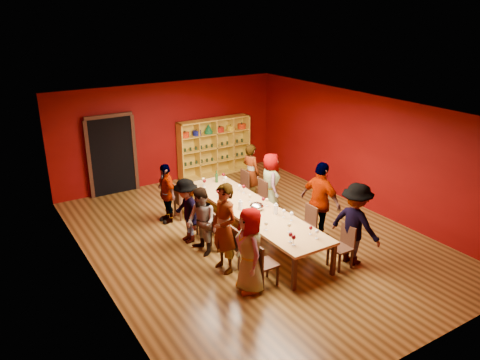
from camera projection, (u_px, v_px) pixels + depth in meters
name	position (u px, v px, depth m)	size (l,w,h in m)	color
room_shell	(253.00, 177.00, 10.30)	(7.10, 9.10, 3.04)	#4E3414
tasting_table	(252.00, 210.00, 10.58)	(1.10, 4.50, 0.75)	tan
doorway	(112.00, 155.00, 13.06)	(1.40, 0.17, 2.30)	black
shelving_unit	(214.00, 144.00, 14.60)	(2.40, 0.40, 1.80)	gold
chair_person_left_0	(262.00, 262.00, 8.84)	(0.42, 0.42, 0.89)	black
person_left_0	(250.00, 250.00, 8.59)	(0.81, 0.44, 1.66)	#141C39
chair_person_left_1	(238.00, 244.00, 9.52)	(0.42, 0.42, 0.89)	black
person_left_1	(224.00, 228.00, 9.20)	(0.68, 0.50, 1.86)	tan
chair_person_left_2	(218.00, 228.00, 10.20)	(0.42, 0.42, 0.89)	black
person_left_2	(201.00, 222.00, 9.91)	(0.73, 0.40, 1.50)	#161B3C
chair_person_left_3	(204.00, 217.00, 10.72)	(0.42, 0.42, 0.89)	black
person_left_3	(187.00, 211.00, 10.42)	(0.97, 0.40, 1.51)	#121633
chair_person_left_4	(181.00, 199.00, 11.70)	(0.42, 0.42, 0.89)	black
person_left_4	(166.00, 193.00, 11.42)	(0.88, 0.40, 1.50)	#121632
chair_person_right_0	(344.00, 244.00, 9.51)	(0.42, 0.42, 0.89)	black
person_right_0	(355.00, 224.00, 9.52)	(1.13, 0.47, 1.75)	#161F3C
chair_person_right_1	(307.00, 223.00, 10.43)	(0.42, 0.42, 0.89)	black
person_right_1	(320.00, 202.00, 10.46)	(1.09, 0.49, 1.85)	#131A36
chair_person_right_3	(259.00, 195.00, 11.94)	(0.42, 0.42, 0.89)	black
person_right_3	(271.00, 183.00, 12.01)	(0.76, 0.42, 1.56)	#4E4E53
chair_person_right_4	(241.00, 185.00, 12.62)	(0.42, 0.42, 0.89)	black
person_right_4	(251.00, 173.00, 12.67)	(0.58, 0.43, 1.60)	#4B4B50
wine_glass_0	(291.00, 235.00, 9.00)	(0.08, 0.08, 0.21)	white
wine_glass_1	(204.00, 181.00, 11.74)	(0.09, 0.09, 0.22)	white
wine_glass_2	(258.00, 218.00, 9.77)	(0.07, 0.07, 0.18)	white
wine_glass_3	(239.00, 186.00, 11.49)	(0.07, 0.07, 0.18)	white
wine_glass_4	(311.00, 228.00, 9.31)	(0.07, 0.07, 0.19)	white
wine_glass_5	(218.00, 192.00, 11.14)	(0.07, 0.07, 0.18)	white
wine_glass_6	(244.00, 187.00, 11.37)	(0.09, 0.09, 0.22)	white
wine_glass_7	(291.00, 214.00, 9.90)	(0.08, 0.08, 0.21)	white
wine_glass_8	(223.00, 175.00, 12.22)	(0.08, 0.08, 0.20)	white
wine_glass_9	(294.00, 238.00, 8.88)	(0.09, 0.09, 0.22)	white
wine_glass_10	(267.00, 200.00, 10.63)	(0.08, 0.08, 0.20)	white
wine_glass_11	(317.00, 232.00, 9.14)	(0.08, 0.08, 0.20)	white
wine_glass_12	(226.00, 178.00, 11.95)	(0.08, 0.08, 0.21)	white
wine_glass_13	(266.00, 224.00, 9.48)	(0.08, 0.08, 0.19)	white
wine_glass_14	(263.00, 199.00, 10.66)	(0.08, 0.08, 0.20)	white
wine_glass_15	(284.00, 211.00, 10.07)	(0.08, 0.08, 0.19)	white
wine_glass_16	(203.00, 180.00, 11.83)	(0.09, 0.09, 0.22)	white
wine_glass_17	(289.00, 225.00, 9.40)	(0.08, 0.08, 0.21)	white
wine_glass_18	(250.00, 196.00, 10.85)	(0.08, 0.08, 0.20)	white
spittoon_bowl	(257.00, 206.00, 10.47)	(0.33, 0.33, 0.18)	silver
carafe_a	(240.00, 205.00, 10.45)	(0.11, 0.11, 0.24)	white
carafe_b	(276.00, 209.00, 10.24)	(0.10, 0.10, 0.25)	white
wine_bottle	(217.00, 178.00, 12.07)	(0.08, 0.08, 0.32)	#163D19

